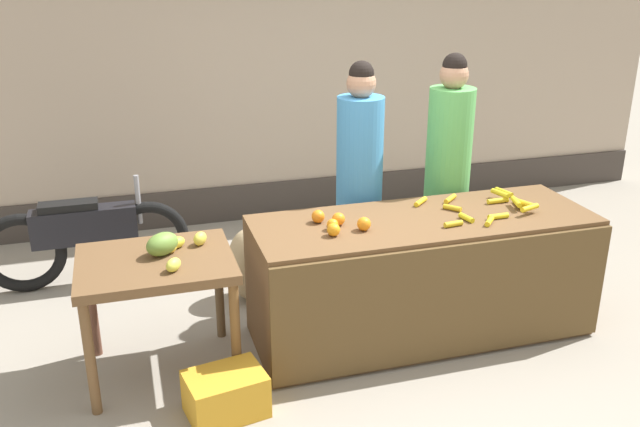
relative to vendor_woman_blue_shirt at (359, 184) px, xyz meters
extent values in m
plane|color=gray|center=(-0.15, -0.65, -0.91)|extent=(24.00, 24.00, 0.00)
cube|color=tan|center=(-0.15, 1.96, 0.77)|extent=(8.18, 0.20, 3.36)
cube|color=#3F3833|center=(-0.15, 1.85, -0.73)|extent=(8.18, 0.04, 0.36)
cube|color=brown|center=(0.23, -0.65, -0.48)|extent=(2.30, 0.79, 0.85)
cube|color=brown|center=(0.23, -1.06, -0.48)|extent=(2.30, 0.03, 0.79)
cube|color=brown|center=(-1.53, -0.65, -0.16)|extent=(0.93, 0.75, 0.06)
cylinder|color=brown|center=(-1.94, -0.97, -0.55)|extent=(0.06, 0.06, 0.72)
cylinder|color=brown|center=(-1.11, -0.97, -0.55)|extent=(0.06, 0.06, 0.72)
cylinder|color=brown|center=(-1.94, -0.32, -0.55)|extent=(0.06, 0.06, 0.72)
cylinder|color=brown|center=(-1.11, -0.32, -0.55)|extent=(0.06, 0.06, 0.72)
cylinder|color=gold|center=(0.54, -0.40, -0.04)|extent=(0.14, 0.12, 0.04)
cylinder|color=gold|center=(0.48, -0.77, -0.04)|extent=(0.06, 0.13, 0.04)
cylinder|color=yellow|center=(0.59, -0.87, -0.04)|extent=(0.11, 0.12, 0.04)
cylinder|color=gold|center=(0.85, -0.53, -0.04)|extent=(0.16, 0.04, 0.04)
cylinder|color=gold|center=(0.47, -0.57, -0.04)|extent=(0.11, 0.12, 0.04)
cylinder|color=yellow|center=(0.69, -0.80, -0.04)|extent=(0.15, 0.04, 0.04)
cylinder|color=yellow|center=(0.32, -0.39, -0.04)|extent=(0.14, 0.13, 0.04)
cylinder|color=gold|center=(0.98, -0.38, -0.04)|extent=(0.07, 0.16, 0.04)
cylinder|color=yellow|center=(0.96, -0.62, -0.04)|extent=(0.07, 0.16, 0.04)
cylinder|color=gold|center=(0.34, -0.84, -0.04)|extent=(0.13, 0.05, 0.04)
cylinder|color=yellow|center=(0.91, -0.66, -0.01)|extent=(0.07, 0.16, 0.04)
cylinder|color=gold|center=(0.95, -0.71, -0.01)|extent=(0.09, 0.16, 0.04)
cylinder|color=yellow|center=(0.93, -0.79, -0.01)|extent=(0.15, 0.08, 0.04)
cylinder|color=gold|center=(0.89, -0.47, -0.01)|extent=(0.08, 0.16, 0.04)
sphere|color=orange|center=(-0.23, -0.74, -0.01)|extent=(0.09, 0.09, 0.09)
sphere|color=orange|center=(-0.47, -0.53, -0.01)|extent=(0.09, 0.09, 0.09)
sphere|color=orange|center=(-0.42, -0.67, -0.02)|extent=(0.07, 0.07, 0.07)
sphere|color=orange|center=(-0.44, -0.77, -0.02)|extent=(0.08, 0.08, 0.08)
sphere|color=orange|center=(-0.36, -0.61, -0.01)|extent=(0.09, 0.09, 0.09)
ellipsoid|color=yellow|center=(-1.38, -0.51, -0.09)|extent=(0.14, 0.12, 0.07)
ellipsoid|color=#D5D747|center=(-1.43, -0.85, -0.09)|extent=(0.12, 0.13, 0.08)
ellipsoid|color=#DCCF45|center=(-1.24, -0.51, -0.08)|extent=(0.12, 0.13, 0.09)
ellipsoid|color=yellow|center=(-1.43, -0.57, -0.09)|extent=(0.12, 0.12, 0.08)
ellipsoid|color=#E8D148|center=(-1.51, -0.60, -0.09)|extent=(0.11, 0.12, 0.07)
ellipsoid|color=olive|center=(-1.47, -0.59, -0.06)|extent=(0.26, 0.24, 0.14)
cylinder|color=#33333D|center=(0.00, 0.00, -0.56)|extent=(0.29, 0.29, 0.70)
cylinder|color=#3F8CCC|center=(0.00, 0.00, 0.22)|extent=(0.34, 0.34, 0.85)
sphere|color=tan|center=(0.00, 0.00, 0.74)|extent=(0.21, 0.21, 0.21)
sphere|color=black|center=(0.00, 0.00, 0.81)|extent=(0.18, 0.18, 0.18)
cylinder|color=#33333D|center=(0.70, -0.02, -0.55)|extent=(0.29, 0.29, 0.71)
cylinder|color=#59B259|center=(0.70, -0.02, 0.24)|extent=(0.34, 0.34, 0.87)
sphere|color=tan|center=(0.70, -0.02, 0.77)|extent=(0.21, 0.21, 0.21)
sphere|color=black|center=(0.70, -0.02, 0.84)|extent=(0.18, 0.18, 0.18)
torus|color=black|center=(-1.52, 0.79, -0.58)|extent=(0.65, 0.09, 0.65)
torus|color=black|center=(-2.47, 0.79, -0.58)|extent=(0.65, 0.09, 0.65)
cube|color=black|center=(-1.99, 0.79, -0.40)|extent=(0.80, 0.18, 0.28)
cube|color=black|center=(-2.09, 0.79, -0.24)|extent=(0.44, 0.16, 0.08)
cylinder|color=gray|center=(-1.57, 0.79, -0.23)|extent=(0.04, 0.04, 0.40)
cube|color=gold|center=(-1.22, -1.19, -0.78)|extent=(0.49, 0.39, 0.26)
ellipsoid|color=tan|center=(-0.81, 0.16, -0.62)|extent=(0.44, 0.46, 0.57)
camera|label=1|loc=(-1.64, -4.52, 1.59)|focal=38.55mm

